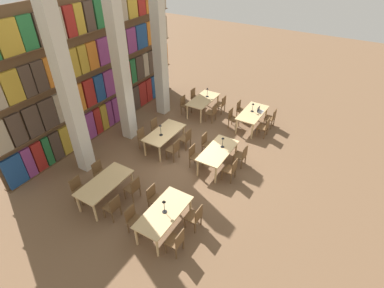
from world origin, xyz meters
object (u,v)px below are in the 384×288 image
(reading_table_0, at_px, (164,213))
(chair_13, at_px, (79,189))
(chair_21, at_px, (185,104))
(chair_12, at_px, (113,206))
(chair_15, at_px, (100,172))
(desk_lamp_2, at_px, (253,106))
(chair_3, at_px, (155,198))
(reading_table_1, at_px, (218,152))
(chair_19, at_px, (156,128))
(chair_7, at_px, (207,143))
(chair_22, at_px, (221,104))
(reading_table_5, at_px, (203,101))
(reading_table_2, at_px, (252,114))
(pillar_right, at_px, (160,50))
(desk_lamp_3, at_px, (161,128))
(chair_11, at_px, (241,109))
(laptop, at_px, (260,111))
(chair_16, at_px, (174,149))
(chair_0, at_px, (176,241))
(chair_2, at_px, (195,216))
(chair_10, at_px, (271,118))
(chair_23, at_px, (195,97))
(desk_lamp_0, at_px, (164,204))
(desk_lamp_4, at_px, (207,91))
(chair_17, at_px, (144,138))
(chair_6, at_px, (242,155))
(chair_9, at_px, (233,118))
(pillar_left, at_px, (68,93))
(chair_5, at_px, (195,156))
(reading_table_3, at_px, (105,184))
(chair_18, at_px, (186,138))
(chair_8, at_px, (264,127))
(reading_table_4, at_px, (165,134))
(chair_1, at_px, (134,219))
(chair_20, at_px, (212,112))
(chair_4, at_px, (231,169))

(reading_table_0, bearing_deg, chair_13, 98.19)
(chair_21, bearing_deg, chair_12, 13.46)
(reading_table_0, distance_m, chair_15, 3.06)
(desk_lamp_2, relative_size, chair_12, 0.47)
(chair_3, bearing_deg, reading_table_1, 165.88)
(chair_19, bearing_deg, chair_12, 19.58)
(chair_7, bearing_deg, chair_22, -163.13)
(reading_table_5, height_order, chair_21, chair_21)
(reading_table_2, bearing_deg, pillar_right, 101.62)
(desk_lamp_3, bearing_deg, chair_11, -22.58)
(laptop, bearing_deg, chair_16, 154.19)
(chair_0, distance_m, reading_table_5, 7.70)
(chair_13, xyz_separation_m, chair_19, (4.18, 0.04, 0.00))
(chair_2, xyz_separation_m, chair_22, (6.54, 2.41, 0.00))
(chair_10, bearing_deg, chair_23, 89.81)
(desk_lamp_0, bearing_deg, desk_lamp_4, 19.29)
(chair_17, xyz_separation_m, desk_lamp_3, (0.19, -0.73, 0.60))
(chair_6, height_order, chair_7, same)
(chair_9, bearing_deg, chair_17, -36.02)
(chair_0, xyz_separation_m, chair_17, (3.36, 3.78, 0.00))
(chair_12, bearing_deg, pillar_left, 63.47)
(chair_5, relative_size, desk_lamp_3, 1.82)
(pillar_right, bearing_deg, chair_3, -146.82)
(chair_9, height_order, chair_15, same)
(chair_9, xyz_separation_m, laptop, (0.65, -0.97, 0.32))
(chair_22, bearing_deg, chair_2, -159.75)
(chair_3, xyz_separation_m, chair_21, (5.60, 2.41, 0.00))
(reading_table_3, bearing_deg, chair_15, 56.66)
(chair_6, xyz_separation_m, chair_22, (3.18, 2.41, 0.00))
(chair_11, bearing_deg, chair_18, -15.80)
(chair_9, xyz_separation_m, desk_lamp_3, (-3.07, 1.64, 0.60))
(chair_8, distance_m, chair_17, 5.02)
(laptop, bearing_deg, chair_5, 165.37)
(chair_17, xyz_separation_m, reading_table_5, (3.67, -0.64, 0.19))
(laptop, distance_m, chair_16, 4.36)
(chair_3, bearing_deg, reading_table_0, 55.52)
(chair_8, distance_m, reading_table_4, 4.20)
(chair_1, bearing_deg, chair_20, -171.64)
(chair_9, relative_size, chair_15, 1.00)
(chair_9, bearing_deg, pillar_left, -33.03)
(chair_0, bearing_deg, desk_lamp_3, 40.58)
(chair_5, height_order, chair_22, same)
(chair_6, relative_size, chair_10, 1.00)
(desk_lamp_2, height_order, reading_table_4, desk_lamp_2)
(pillar_right, relative_size, chair_4, 6.88)
(chair_1, xyz_separation_m, chair_15, (0.97, 2.29, 0.00))
(chair_1, bearing_deg, pillar_right, -151.15)
(chair_19, bearing_deg, chair_4, 77.97)
(reading_table_0, relative_size, chair_1, 2.11)
(chair_13, height_order, chair_16, same)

